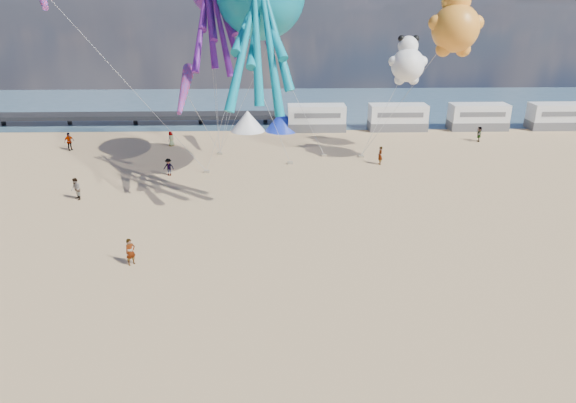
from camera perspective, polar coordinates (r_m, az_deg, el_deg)
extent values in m
plane|color=tan|center=(23.68, -3.70, -15.81)|extent=(120.00, 120.00, 0.00)
plane|color=#39586E|center=(75.19, -2.44, 10.59)|extent=(120.00, 120.00, 0.00)
cube|color=black|center=(70.41, -26.24, 8.46)|extent=(60.00, 3.00, 0.50)
cube|color=silver|center=(60.41, 3.18, 9.27)|extent=(6.60, 2.50, 3.00)
cube|color=silver|center=(61.94, 12.09, 9.14)|extent=(6.60, 2.50, 3.00)
cube|color=silver|center=(64.84, 20.37, 8.82)|extent=(6.60, 2.50, 3.00)
cube|color=silver|center=(68.94, 27.79, 8.39)|extent=(6.60, 2.50, 3.00)
cone|color=white|center=(60.33, -4.51, 8.93)|extent=(4.00, 4.00, 2.40)
cone|color=#1933CC|center=(60.27, -0.66, 8.98)|extent=(4.00, 4.00, 2.40)
imported|color=tan|center=(31.01, -17.10, -5.36)|extent=(0.70, 0.68, 1.62)
imported|color=#7F6659|center=(55.27, -12.86, 6.82)|extent=(0.63, 0.68, 1.55)
imported|color=#7F6659|center=(42.30, -22.50, 1.28)|extent=(0.95, 1.01, 1.73)
imported|color=#7F6659|center=(45.79, -13.12, 3.75)|extent=(0.86, 0.74, 1.53)
imported|color=#7F6659|center=(56.76, -23.15, 6.15)|extent=(1.27, 1.36, 1.84)
imported|color=#7F6659|center=(59.36, 20.46, 7.04)|extent=(0.67, 1.02, 1.61)
imported|color=#7F6659|center=(48.43, 10.20, 5.05)|extent=(0.73, 1.64, 1.71)
cube|color=gray|center=(46.10, -9.02, 3.31)|extent=(0.50, 0.35, 0.22)
cube|color=gray|center=(47.99, 0.24, 4.32)|extent=(0.50, 0.35, 0.22)
cube|color=gray|center=(50.55, 8.11, 5.00)|extent=(0.50, 0.35, 0.22)
cube|color=gray|center=(50.55, 4.02, 5.17)|extent=(0.50, 0.35, 0.22)
cube|color=gray|center=(51.43, -7.58, 5.32)|extent=(0.50, 0.35, 0.22)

